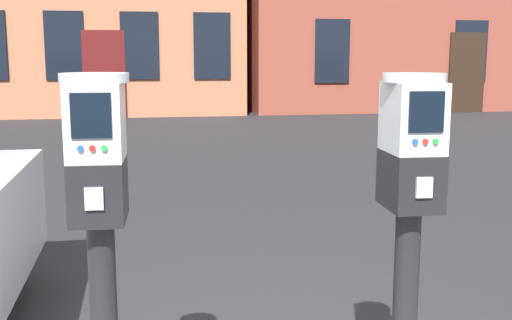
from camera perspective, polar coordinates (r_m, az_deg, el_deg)
parking_meter_near_kerb at (r=2.11m, az=-13.89°, el=-3.71°), size 0.23×0.26×1.33m
parking_meter_twin_adjacent at (r=2.30m, az=13.64°, el=-2.75°), size 0.23×0.26×1.33m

